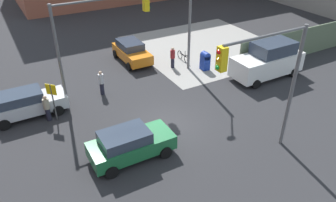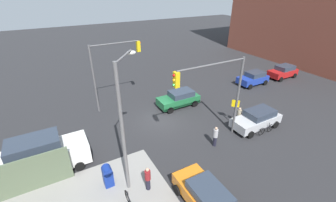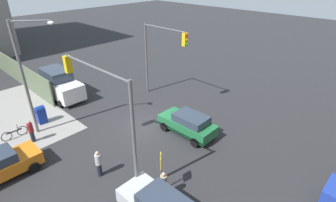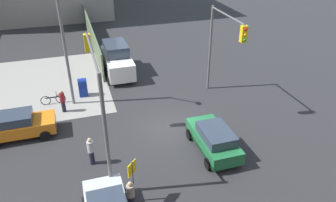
{
  "view_description": "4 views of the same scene",
  "coord_description": "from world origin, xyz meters",
  "px_view_note": "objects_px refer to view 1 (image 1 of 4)",
  "views": [
    {
      "loc": [
        -7.56,
        -13.62,
        10.97
      ],
      "look_at": [
        -0.52,
        -1.15,
        2.34
      ],
      "focal_mm": 35.0,
      "sensor_mm": 36.0,
      "label": 1
    },
    {
      "loc": [
        7.85,
        15.56,
        11.1
      ],
      "look_at": [
        -0.75,
        0.04,
        1.85
      ],
      "focal_mm": 24.0,
      "sensor_mm": 36.0,
      "label": 2
    },
    {
      "loc": [
        -12.84,
        10.9,
        10.81
      ],
      "look_at": [
        -1.44,
        -1.12,
        2.3
      ],
      "focal_mm": 28.0,
      "sensor_mm": 36.0,
      "label": 3
    },
    {
      "loc": [
        -16.69,
        5.42,
        11.92
      ],
      "look_at": [
        -0.21,
        0.27,
        2.17
      ],
      "focal_mm": 35.0,
      "sensor_mm": 36.0,
      "label": 4
    }
  ],
  "objects_px": {
    "bicycle_leaning_on_fence": "(183,57)",
    "traffic_signal_se_corner": "(268,73)",
    "pedestrian_waiting": "(173,57)",
    "sedan_silver": "(26,103)",
    "sedan_orange": "(132,51)",
    "traffic_signal_nw_corner": "(95,31)",
    "hatchback_green": "(130,144)",
    "pedestrian_walking_north": "(47,108)",
    "bicycle_at_crosswalk": "(24,102)",
    "pedestrian_crossing": "(101,82)",
    "van_white_delivery": "(268,60)",
    "street_lamp_corner": "(190,9)",
    "mailbox_blue": "(205,60)"
  },
  "relations": [
    {
      "from": "bicycle_leaning_on_fence",
      "to": "bicycle_at_crosswalk",
      "type": "distance_m",
      "value": 12.46
    },
    {
      "from": "traffic_signal_se_corner",
      "to": "hatchback_green",
      "type": "xyz_separation_m",
      "value": [
        -5.61,
        2.88,
        -3.75
      ]
    },
    {
      "from": "hatchback_green",
      "to": "sedan_orange",
      "type": "bearing_deg",
      "value": 65.66
    },
    {
      "from": "pedestrian_walking_north",
      "to": "bicycle_at_crosswalk",
      "type": "relative_size",
      "value": 0.94
    },
    {
      "from": "sedan_silver",
      "to": "bicycle_leaning_on_fence",
      "type": "relative_size",
      "value": 2.53
    },
    {
      "from": "pedestrian_waiting",
      "to": "bicycle_at_crosswalk",
      "type": "bearing_deg",
      "value": 148.82
    },
    {
      "from": "traffic_signal_se_corner",
      "to": "mailbox_blue",
      "type": "distance_m",
      "value": 10.84
    },
    {
      "from": "pedestrian_waiting",
      "to": "traffic_signal_nw_corner",
      "type": "bearing_deg",
      "value": 163.57
    },
    {
      "from": "traffic_signal_nw_corner",
      "to": "sedan_silver",
      "type": "xyz_separation_m",
      "value": [
        -4.57,
        0.44,
        -3.82
      ]
    },
    {
      "from": "sedan_orange",
      "to": "pedestrian_crossing",
      "type": "height_order",
      "value": "pedestrian_crossing"
    },
    {
      "from": "mailbox_blue",
      "to": "sedan_orange",
      "type": "height_order",
      "value": "sedan_orange"
    },
    {
      "from": "street_lamp_corner",
      "to": "pedestrian_waiting",
      "type": "distance_m",
      "value": 4.04
    },
    {
      "from": "sedan_silver",
      "to": "hatchback_green",
      "type": "distance_m",
      "value": 7.59
    },
    {
      "from": "street_lamp_corner",
      "to": "pedestrian_walking_north",
      "type": "xyz_separation_m",
      "value": [
        -10.77,
        -1.71,
        -3.85
      ]
    },
    {
      "from": "pedestrian_crossing",
      "to": "pedestrian_waiting",
      "type": "distance_m",
      "value": 6.33
    },
    {
      "from": "pedestrian_crossing",
      "to": "bicycle_leaning_on_fence",
      "type": "height_order",
      "value": "pedestrian_crossing"
    },
    {
      "from": "mailbox_blue",
      "to": "van_white_delivery",
      "type": "relative_size",
      "value": 0.26
    },
    {
      "from": "sedan_orange",
      "to": "bicycle_leaning_on_fence",
      "type": "height_order",
      "value": "sedan_orange"
    },
    {
      "from": "sedan_silver",
      "to": "pedestrian_crossing",
      "type": "height_order",
      "value": "pedestrian_crossing"
    },
    {
      "from": "hatchback_green",
      "to": "sedan_orange",
      "type": "distance_m",
      "value": 11.87
    },
    {
      "from": "van_white_delivery",
      "to": "pedestrian_waiting",
      "type": "distance_m",
      "value": 7.08
    },
    {
      "from": "sedan_silver",
      "to": "pedestrian_walking_north",
      "type": "distance_m",
      "value": 1.5
    },
    {
      "from": "hatchback_green",
      "to": "bicycle_at_crosswalk",
      "type": "height_order",
      "value": "hatchback_green"
    },
    {
      "from": "van_white_delivery",
      "to": "pedestrian_crossing",
      "type": "relative_size",
      "value": 3.17
    },
    {
      "from": "sedan_silver",
      "to": "bicycle_at_crosswalk",
      "type": "height_order",
      "value": "sedan_silver"
    },
    {
      "from": "mailbox_blue",
      "to": "bicycle_leaning_on_fence",
      "type": "xyz_separation_m",
      "value": [
        -0.6,
        2.2,
        -0.42
      ]
    },
    {
      "from": "sedan_silver",
      "to": "sedan_orange",
      "type": "distance_m",
      "value": 9.7
    },
    {
      "from": "mailbox_blue",
      "to": "pedestrian_crossing",
      "type": "distance_m",
      "value": 8.2
    },
    {
      "from": "traffic_signal_nw_corner",
      "to": "bicycle_at_crosswalk",
      "type": "relative_size",
      "value": 3.71
    },
    {
      "from": "hatchback_green",
      "to": "pedestrian_walking_north",
      "type": "xyz_separation_m",
      "value": [
        -2.85,
        5.42,
        0.01
      ]
    },
    {
      "from": "sedan_orange",
      "to": "traffic_signal_nw_corner",
      "type": "bearing_deg",
      "value": -131.41
    },
    {
      "from": "traffic_signal_nw_corner",
      "to": "sedan_orange",
      "type": "height_order",
      "value": "traffic_signal_nw_corner"
    },
    {
      "from": "pedestrian_crossing",
      "to": "pedestrian_walking_north",
      "type": "xyz_separation_m",
      "value": [
        -3.8,
        -1.4,
        -0.04
      ]
    },
    {
      "from": "traffic_signal_se_corner",
      "to": "pedestrian_waiting",
      "type": "bearing_deg",
      "value": 82.04
    },
    {
      "from": "bicycle_leaning_on_fence",
      "to": "bicycle_at_crosswalk",
      "type": "xyz_separation_m",
      "value": [
        -12.4,
        -1.2,
        0.0
      ]
    },
    {
      "from": "pedestrian_waiting",
      "to": "bicycle_leaning_on_fence",
      "type": "xyz_separation_m",
      "value": [
        1.4,
        0.7,
        -0.52
      ]
    },
    {
      "from": "hatchback_green",
      "to": "pedestrian_walking_north",
      "type": "bearing_deg",
      "value": 117.76
    },
    {
      "from": "mailbox_blue",
      "to": "hatchback_green",
      "type": "bearing_deg",
      "value": -144.11
    },
    {
      "from": "hatchback_green",
      "to": "bicycle_leaning_on_fence",
      "type": "bearing_deg",
      "value": 45.89
    },
    {
      "from": "pedestrian_waiting",
      "to": "van_white_delivery",
      "type": "bearing_deg",
      "value": -75.44
    },
    {
      "from": "traffic_signal_se_corner",
      "to": "van_white_delivery",
      "type": "xyz_separation_m",
      "value": [
        6.82,
        6.3,
        -3.31
      ]
    },
    {
      "from": "hatchback_green",
      "to": "pedestrian_walking_north",
      "type": "height_order",
      "value": "pedestrian_walking_north"
    },
    {
      "from": "pedestrian_waiting",
      "to": "bicycle_at_crosswalk",
      "type": "xyz_separation_m",
      "value": [
        -11.0,
        -0.5,
        -0.52
      ]
    },
    {
      "from": "sedan_orange",
      "to": "van_white_delivery",
      "type": "relative_size",
      "value": 0.78
    },
    {
      "from": "pedestrian_crossing",
      "to": "hatchback_green",
      "type": "bearing_deg",
      "value": -144.14
    },
    {
      "from": "traffic_signal_nw_corner",
      "to": "bicycle_at_crosswalk",
      "type": "bearing_deg",
      "value": 161.96
    },
    {
      "from": "sedan_silver",
      "to": "van_white_delivery",
      "type": "distance_m",
      "value": 16.56
    },
    {
      "from": "hatchback_green",
      "to": "sedan_silver",
      "type": "bearing_deg",
      "value": 120.2
    },
    {
      "from": "bicycle_leaning_on_fence",
      "to": "traffic_signal_se_corner",
      "type": "bearing_deg",
      "value": -104.1
    },
    {
      "from": "van_white_delivery",
      "to": "pedestrian_waiting",
      "type": "relative_size",
      "value": 3.25
    }
  ]
}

